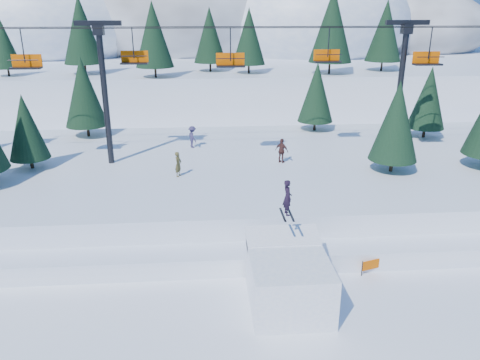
{
  "coord_description": "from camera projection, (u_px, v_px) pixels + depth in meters",
  "views": [
    {
      "loc": [
        -1.93,
        -16.58,
        13.47
      ],
      "look_at": [
        -0.13,
        6.0,
        5.2
      ],
      "focal_mm": 35.0,
      "sensor_mm": 36.0,
      "label": 1
    }
  ],
  "objects": [
    {
      "name": "ground",
      "position": [
        254.0,
        339.0,
        20.29
      ],
      "size": [
        160.0,
        160.0,
        0.0
      ],
      "primitive_type": "plane",
      "color": "white",
      "rests_on": "ground"
    },
    {
      "name": "mid_shelf",
      "position": [
        230.0,
        175.0,
        36.72
      ],
      "size": [
        70.0,
        22.0,
        2.5
      ],
      "primitive_type": "cube",
      "color": "white",
      "rests_on": "ground"
    },
    {
      "name": "berm",
      "position": [
        239.0,
        242.0,
        27.6
      ],
      "size": [
        70.0,
        6.0,
        1.1
      ],
      "primitive_type": "cube",
      "color": "white",
      "rests_on": "ground"
    },
    {
      "name": "mountain_ridge",
      "position": [
        184.0,
        32.0,
        85.29
      ],
      "size": [
        119.0,
        60.59,
        26.46
      ],
      "color": "white",
      "rests_on": "ground"
    },
    {
      "name": "jump_kicker",
      "position": [
        288.0,
        278.0,
        22.42
      ],
      "size": [
        3.7,
        5.05,
        5.83
      ],
      "color": "white",
      "rests_on": "ground"
    },
    {
      "name": "chairlift",
      "position": [
        236.0,
        70.0,
        34.03
      ],
      "size": [
        46.38,
        3.21,
        10.28
      ],
      "color": "black",
      "rests_on": "mid_shelf"
    },
    {
      "name": "conifer_stand",
      "position": [
        230.0,
        104.0,
        35.42
      ],
      "size": [
        61.83,
        16.95,
        9.11
      ],
      "color": "black",
      "rests_on": "mid_shelf"
    },
    {
      "name": "distant_skiers",
      "position": [
        254.0,
        144.0,
        37.28
      ],
      "size": [
        17.84,
        8.25,
        1.87
      ],
      "color": "#452522",
      "rests_on": "mid_shelf"
    },
    {
      "name": "banner_near",
      "position": [
        384.0,
        262.0,
        25.47
      ],
      "size": [
        2.73,
        0.91,
        0.9
      ],
      "color": "black",
      "rests_on": "ground"
    },
    {
      "name": "banner_far",
      "position": [
        373.0,
        247.0,
        27.08
      ],
      "size": [
        2.86,
        0.22,
        0.9
      ],
      "color": "black",
      "rests_on": "ground"
    }
  ]
}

